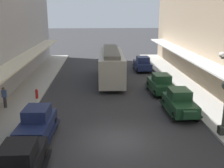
% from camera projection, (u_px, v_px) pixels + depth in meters
% --- Properties ---
extents(ground_plane, '(200.00, 200.00, 0.00)m').
position_uv_depth(ground_plane, '(117.00, 141.00, 15.71)').
color(ground_plane, '#2D2D30').
extents(parked_car_0, '(2.29, 4.31, 1.84)m').
position_uv_depth(parked_car_0, '(37.00, 123.00, 15.87)').
color(parked_car_0, '#19234C').
rests_on(parked_car_0, ground).
extents(parked_car_1, '(2.17, 4.27, 1.84)m').
position_uv_depth(parked_car_1, '(180.00, 102.00, 19.52)').
color(parked_car_1, '#193D23').
rests_on(parked_car_1, ground).
extents(parked_car_2, '(2.14, 4.26, 1.84)m').
position_uv_depth(parked_car_2, '(20.00, 161.00, 11.87)').
color(parked_car_2, black).
rests_on(parked_car_2, ground).
extents(parked_car_3, '(2.28, 4.31, 1.84)m').
position_uv_depth(parked_car_3, '(161.00, 83.00, 24.43)').
color(parked_car_3, '#193D23').
rests_on(parked_car_3, ground).
extents(parked_car_4, '(2.23, 4.29, 1.84)m').
position_uv_depth(parked_car_4, '(142.00, 63.00, 33.41)').
color(parked_car_4, '#19234C').
rests_on(parked_car_4, ground).
extents(streetcar, '(2.74, 9.66, 3.46)m').
position_uv_depth(streetcar, '(111.00, 64.00, 28.15)').
color(streetcar, '#ADA899').
rests_on(streetcar, ground).
extents(fire_hydrant, '(0.24, 0.24, 0.82)m').
position_uv_depth(fire_hydrant, '(37.00, 94.00, 22.67)').
color(fire_hydrant, '#B21E19').
rests_on(fire_hydrant, sidewalk_left).
extents(pedestrian_0, '(0.36, 0.24, 1.64)m').
position_uv_depth(pedestrian_0, '(5.00, 97.00, 20.40)').
color(pedestrian_0, '#2D2D33').
rests_on(pedestrian_0, sidewalk_left).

